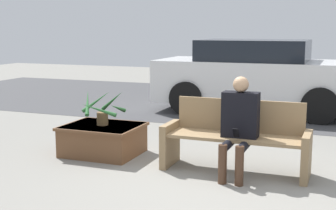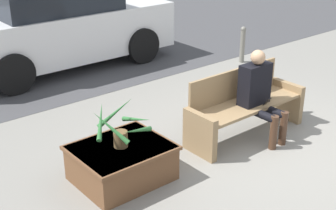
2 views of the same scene
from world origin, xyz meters
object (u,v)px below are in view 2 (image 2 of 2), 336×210
Objects in this scene: bollard_post at (243,44)px; bench at (244,105)px; parked_car at (58,27)px; potted_plant at (120,128)px; person_seated at (259,91)px; planter_box at (122,161)px.

bench is at bearing -137.57° from bollard_post.
parked_car reaches higher than bench.
parked_car reaches higher than bollard_post.
bench is at bearing -2.59° from potted_plant.
parked_car is (-0.61, 4.56, 0.11)m from person_seated.
person_seated reaches higher than potted_plant.
person_seated is 2.08m from potted_plant.
bench is 2.49× the size of bollard_post.
person_seated is at bearing -7.71° from planter_box.
bench is 2.77× the size of potted_plant.
planter_box is 1.63× the size of potted_plant.
potted_plant is 0.15× the size of parked_car.
parked_car is 3.68m from bollard_post.
bench is 2.00m from potted_plant.
person_seated is 1.66× the size of bollard_post.
person_seated is 2.13m from planter_box.
bollard_post reaches higher than planter_box.
person_seated is (0.07, -0.19, 0.25)m from bench.
bench is at bearing -83.00° from parked_car.
potted_plant reaches higher than bollard_post.
potted_plant reaches higher than planter_box.
planter_box is (-2.06, 0.28, -0.45)m from person_seated.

